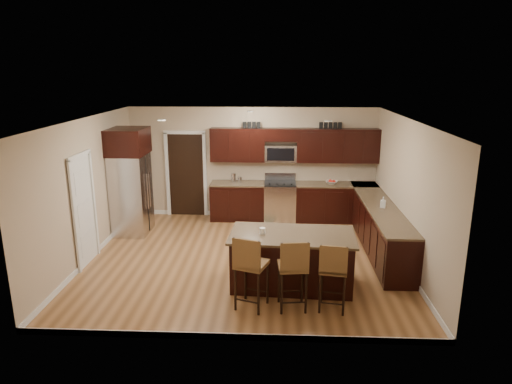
{
  "coord_description": "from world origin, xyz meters",
  "views": [
    {
      "loc": [
        0.59,
        -8.2,
        3.58
      ],
      "look_at": [
        0.19,
        0.4,
        1.25
      ],
      "focal_mm": 32.0,
      "sensor_mm": 36.0,
      "label": 1
    }
  ],
  "objects_px": {
    "stool_left": "(250,265)",
    "refrigerator": "(130,180)",
    "stool_mid": "(293,267)",
    "stool_right": "(333,269)",
    "range": "(280,201)",
    "island": "(292,261)"
  },
  "relations": [
    {
      "from": "stool_mid",
      "to": "refrigerator",
      "type": "distance_m",
      "value": 4.81
    },
    {
      "from": "stool_right",
      "to": "refrigerator",
      "type": "xyz_separation_m",
      "value": [
        -4.07,
        3.28,
        0.52
      ]
    },
    {
      "from": "stool_mid",
      "to": "stool_right",
      "type": "height_order",
      "value": "stool_mid"
    },
    {
      "from": "stool_left",
      "to": "refrigerator",
      "type": "relative_size",
      "value": 0.5
    },
    {
      "from": "range",
      "to": "stool_mid",
      "type": "height_order",
      "value": "stool_mid"
    },
    {
      "from": "stool_right",
      "to": "refrigerator",
      "type": "height_order",
      "value": "refrigerator"
    },
    {
      "from": "stool_mid",
      "to": "stool_right",
      "type": "bearing_deg",
      "value": -6.04
    },
    {
      "from": "stool_right",
      "to": "range",
      "type": "bearing_deg",
      "value": 109.67
    },
    {
      "from": "stool_left",
      "to": "stool_right",
      "type": "relative_size",
      "value": 1.07
    },
    {
      "from": "range",
      "to": "refrigerator",
      "type": "xyz_separation_m",
      "value": [
        -3.3,
        -1.06,
        0.74
      ]
    },
    {
      "from": "stool_left",
      "to": "stool_mid",
      "type": "relative_size",
      "value": 1.03
    },
    {
      "from": "stool_right",
      "to": "stool_mid",
      "type": "bearing_deg",
      "value": -170.13
    },
    {
      "from": "stool_left",
      "to": "range",
      "type": "bearing_deg",
      "value": 103.2
    },
    {
      "from": "stool_left",
      "to": "refrigerator",
      "type": "height_order",
      "value": "refrigerator"
    },
    {
      "from": "stool_left",
      "to": "stool_mid",
      "type": "distance_m",
      "value": 0.65
    },
    {
      "from": "range",
      "to": "stool_left",
      "type": "distance_m",
      "value": 4.38
    },
    {
      "from": "island",
      "to": "stool_left",
      "type": "bearing_deg",
      "value": -124.57
    },
    {
      "from": "range",
      "to": "stool_left",
      "type": "bearing_deg",
      "value": -96.24
    },
    {
      "from": "refrigerator",
      "to": "stool_left",
      "type": "bearing_deg",
      "value": -49.32
    },
    {
      "from": "range",
      "to": "refrigerator",
      "type": "relative_size",
      "value": 0.47
    },
    {
      "from": "stool_mid",
      "to": "stool_right",
      "type": "distance_m",
      "value": 0.6
    },
    {
      "from": "range",
      "to": "stool_right",
      "type": "xyz_separation_m",
      "value": [
        0.77,
        -4.34,
        0.22
      ]
    }
  ]
}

